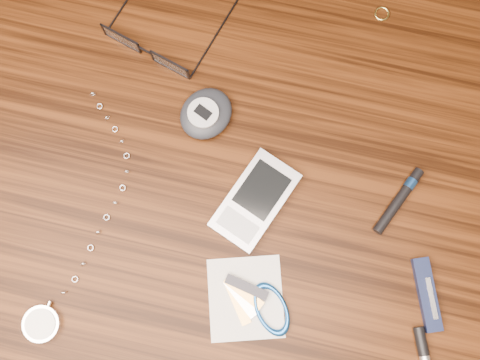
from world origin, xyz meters
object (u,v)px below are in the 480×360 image
at_px(pedometer, 206,114).
at_px(desk, 220,203).
at_px(pocket_watch, 46,315).
at_px(notepad_keys, 259,303).
at_px(eyeglasses, 149,47).
at_px(pda_phone, 255,201).
at_px(pocket_knife, 427,295).

bearing_deg(pedometer, desk, -68.40).
bearing_deg(desk, pocket_watch, -130.01).
distance_m(desk, notepad_keys, 0.18).
relative_size(eyeglasses, pocket_watch, 0.52).
height_order(pda_phone, pocket_knife, pda_phone).
relative_size(desk, pda_phone, 7.77).
distance_m(pocket_watch, pocket_knife, 0.45).
xyz_separation_m(eyeglasses, pda_phone, (0.17, -0.16, -0.00)).
relative_size(desk, pedometer, 11.26).
height_order(desk, pda_phone, pda_phone).
height_order(eyeglasses, notepad_keys, eyeglasses).
height_order(pocket_watch, pocket_knife, same).
height_order(notepad_keys, pocket_knife, pocket_knife).
height_order(pocket_watch, pedometer, pedometer).
height_order(eyeglasses, pda_phone, eyeglasses).
distance_m(eyeglasses, notepad_keys, 0.35).
bearing_deg(notepad_keys, pocket_knife, 15.90).
bearing_deg(desk, eyeglasses, 128.62).
bearing_deg(eyeglasses, notepad_keys, -53.75).
relative_size(eyeglasses, pocket_knife, 1.86).
relative_size(desk, notepad_keys, 8.01).
height_order(pedometer, pocket_knife, pedometer).
distance_m(desk, pedometer, 0.15).
bearing_deg(desk, pedometer, 111.60).
relative_size(pedometer, notepad_keys, 0.71).
bearing_deg(pedometer, pocket_knife, -27.04).
bearing_deg(pocket_knife, notepad_keys, -164.10).
height_order(desk, pocket_knife, pocket_knife).
xyz_separation_m(pda_phone, pedometer, (-0.08, 0.09, 0.00)).
height_order(desk, pedometer, pedometer).
bearing_deg(pocket_knife, desk, 165.86).
xyz_separation_m(eyeglasses, pocket_watch, (-0.03, -0.35, -0.01)).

